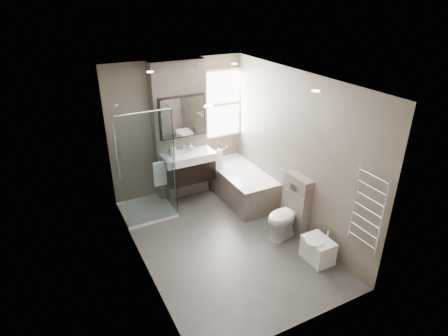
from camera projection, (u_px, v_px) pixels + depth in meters
room at (224, 168)px, 5.49m from camera, size 2.70×3.90×2.70m
vanity_pier at (180, 132)px, 6.91m from camera, size 1.00×0.25×2.60m
vanity at (189, 166)px, 6.87m from camera, size 0.95×0.47×0.66m
mirror_cabinet at (183, 117)px, 6.63m from camera, size 0.86×0.08×0.76m
towel_left at (160, 174)px, 6.63m from camera, size 0.24×0.06×0.44m
towel_right at (216, 162)px, 7.09m from camera, size 0.24×0.06×0.44m
shower_enclosure at (151, 189)px, 6.60m from camera, size 0.90×0.90×2.00m
bathtub at (241, 183)px, 7.18m from camera, size 0.75×1.60×0.57m
window at (221, 104)px, 7.20m from camera, size 0.98×0.06×1.33m
toilet at (286, 216)px, 6.04m from camera, size 0.81×0.57×0.74m
cistern_box at (297, 204)px, 6.13m from camera, size 0.19×0.55×1.00m
bidet at (318, 249)px, 5.54m from camera, size 0.40×0.46×0.48m
towel_radiator at (368, 210)px, 4.80m from camera, size 0.03×0.49×1.10m
soap_bottle_a at (173, 150)px, 6.64m from camera, size 0.10×0.10×0.21m
soap_bottle_b at (191, 147)px, 6.86m from camera, size 0.10×0.10×0.13m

